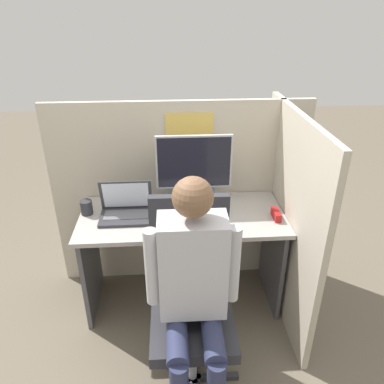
{
  "coord_description": "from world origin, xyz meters",
  "views": [
    {
      "loc": [
        -0.08,
        -1.89,
        2.05
      ],
      "look_at": [
        0.06,
        0.15,
        1.0
      ],
      "focal_mm": 35.0,
      "sensor_mm": 36.0,
      "label": 1
    }
  ],
  "objects_px": {
    "monitor": "(194,164)",
    "person": "(194,287)",
    "paper_box": "(194,199)",
    "stapler": "(276,215)",
    "laptop": "(126,210)",
    "carrot_toy": "(222,225)",
    "office_chair": "(191,295)",
    "pen_cup": "(87,207)"
  },
  "relations": [
    {
      "from": "laptop",
      "to": "stapler",
      "type": "distance_m",
      "value": 1.0
    },
    {
      "from": "laptop",
      "to": "pen_cup",
      "type": "relative_size",
      "value": 3.51
    },
    {
      "from": "carrot_toy",
      "to": "person",
      "type": "relative_size",
      "value": 0.09
    },
    {
      "from": "laptop",
      "to": "pen_cup",
      "type": "height_order",
      "value": "laptop"
    },
    {
      "from": "monitor",
      "to": "laptop",
      "type": "bearing_deg",
      "value": -163.55
    },
    {
      "from": "paper_box",
      "to": "laptop",
      "type": "bearing_deg",
      "value": -163.88
    },
    {
      "from": "paper_box",
      "to": "laptop",
      "type": "height_order",
      "value": "laptop"
    },
    {
      "from": "pen_cup",
      "to": "monitor",
      "type": "bearing_deg",
      "value": 6.58
    },
    {
      "from": "carrot_toy",
      "to": "pen_cup",
      "type": "distance_m",
      "value": 0.93
    },
    {
      "from": "stapler",
      "to": "person",
      "type": "xyz_separation_m",
      "value": [
        -0.6,
        -0.68,
        0.0
      ]
    },
    {
      "from": "paper_box",
      "to": "carrot_toy",
      "type": "xyz_separation_m",
      "value": [
        0.16,
        -0.32,
        -0.02
      ]
    },
    {
      "from": "monitor",
      "to": "pen_cup",
      "type": "xyz_separation_m",
      "value": [
        -0.74,
        -0.09,
        -0.26
      ]
    },
    {
      "from": "stapler",
      "to": "carrot_toy",
      "type": "xyz_separation_m",
      "value": [
        -0.38,
        -0.1,
        -0.01
      ]
    },
    {
      "from": "laptop",
      "to": "office_chair",
      "type": "relative_size",
      "value": 0.31
    },
    {
      "from": "monitor",
      "to": "stapler",
      "type": "distance_m",
      "value": 0.65
    },
    {
      "from": "paper_box",
      "to": "stapler",
      "type": "height_order",
      "value": "paper_box"
    },
    {
      "from": "person",
      "to": "stapler",
      "type": "bearing_deg",
      "value": 48.41
    },
    {
      "from": "paper_box",
      "to": "monitor",
      "type": "relative_size",
      "value": 0.58
    },
    {
      "from": "monitor",
      "to": "stapler",
      "type": "xyz_separation_m",
      "value": [
        0.53,
        -0.23,
        -0.28
      ]
    },
    {
      "from": "stapler",
      "to": "office_chair",
      "type": "bearing_deg",
      "value": -140.26
    },
    {
      "from": "office_chair",
      "to": "person",
      "type": "distance_m",
      "value": 0.28
    },
    {
      "from": "carrot_toy",
      "to": "pen_cup",
      "type": "bearing_deg",
      "value": 165.03
    },
    {
      "from": "stapler",
      "to": "office_chair",
      "type": "xyz_separation_m",
      "value": [
        -0.6,
        -0.5,
        -0.21
      ]
    },
    {
      "from": "monitor",
      "to": "person",
      "type": "bearing_deg",
      "value": -94.22
    },
    {
      "from": "stapler",
      "to": "carrot_toy",
      "type": "height_order",
      "value": "stapler"
    },
    {
      "from": "paper_box",
      "to": "carrot_toy",
      "type": "height_order",
      "value": "paper_box"
    },
    {
      "from": "paper_box",
      "to": "stapler",
      "type": "xyz_separation_m",
      "value": [
        0.53,
        -0.23,
        -0.01
      ]
    },
    {
      "from": "paper_box",
      "to": "stapler",
      "type": "distance_m",
      "value": 0.58
    },
    {
      "from": "carrot_toy",
      "to": "office_chair",
      "type": "height_order",
      "value": "office_chair"
    },
    {
      "from": "office_chair",
      "to": "monitor",
      "type": "bearing_deg",
      "value": 84.65
    },
    {
      "from": "laptop",
      "to": "office_chair",
      "type": "height_order",
      "value": "office_chair"
    },
    {
      "from": "paper_box",
      "to": "monitor",
      "type": "distance_m",
      "value": 0.27
    },
    {
      "from": "monitor",
      "to": "laptop",
      "type": "relative_size",
      "value": 1.49
    },
    {
      "from": "laptop",
      "to": "carrot_toy",
      "type": "height_order",
      "value": "laptop"
    },
    {
      "from": "carrot_toy",
      "to": "person",
      "type": "distance_m",
      "value": 0.62
    },
    {
      "from": "monitor",
      "to": "person",
      "type": "height_order",
      "value": "person"
    },
    {
      "from": "person",
      "to": "monitor",
      "type": "bearing_deg",
      "value": 85.78
    },
    {
      "from": "office_chair",
      "to": "person",
      "type": "xyz_separation_m",
      "value": [
        0.0,
        -0.18,
        0.21
      ]
    },
    {
      "from": "stapler",
      "to": "person",
      "type": "height_order",
      "value": "person"
    },
    {
      "from": "paper_box",
      "to": "stapler",
      "type": "relative_size",
      "value": 2.31
    },
    {
      "from": "paper_box",
      "to": "carrot_toy",
      "type": "bearing_deg",
      "value": -63.98
    },
    {
      "from": "paper_box",
      "to": "pen_cup",
      "type": "bearing_deg",
      "value": -173.64
    }
  ]
}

